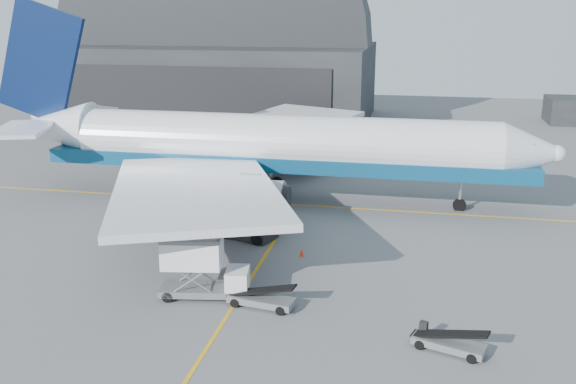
% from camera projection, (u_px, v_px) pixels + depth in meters
% --- Properties ---
extents(ground, '(200.00, 200.00, 0.00)m').
position_uv_depth(ground, '(240.00, 295.00, 41.28)').
color(ground, '#565659').
rests_on(ground, ground).
extents(taxi_lines, '(80.00, 42.12, 0.02)m').
position_uv_depth(taxi_lines, '(281.00, 231.00, 53.20)').
color(taxi_lines, gold).
rests_on(taxi_lines, ground).
extents(hangar, '(50.00, 28.30, 28.00)m').
position_uv_depth(hangar, '(215.00, 60.00, 103.93)').
color(hangar, black).
rests_on(hangar, ground).
extents(airliner, '(54.28, 52.63, 19.05)m').
position_uv_depth(airliner, '(262.00, 145.00, 60.51)').
color(airliner, white).
rests_on(airliner, ground).
extents(catering_truck, '(5.90, 2.92, 3.88)m').
position_uv_depth(catering_truck, '(201.00, 268.00, 40.63)').
color(catering_truck, slate).
rests_on(catering_truck, ground).
extents(pushback_tug, '(4.82, 3.68, 1.98)m').
position_uv_depth(pushback_tug, '(250.00, 229.00, 51.39)').
color(pushback_tug, black).
rests_on(pushback_tug, ground).
extents(belt_loader_a, '(4.50, 2.10, 1.68)m').
position_uv_depth(belt_loader_a, '(261.00, 299.00, 39.66)').
color(belt_loader_a, slate).
rests_on(belt_loader_a, ground).
extents(belt_loader_b, '(4.19, 2.49, 1.57)m').
position_uv_depth(belt_loader_b, '(448.00, 342.00, 34.55)').
color(belt_loader_b, slate).
rests_on(belt_loader_b, ground).
extents(traffic_cone, '(0.37, 0.37, 0.53)m').
position_uv_depth(traffic_cone, '(302.00, 253.00, 47.79)').
color(traffic_cone, '#FE3908').
rests_on(traffic_cone, ground).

